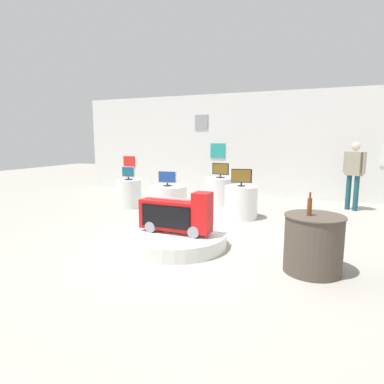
% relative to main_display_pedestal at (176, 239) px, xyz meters
% --- Properties ---
extents(ground_plane, '(30.00, 30.00, 0.00)m').
position_rel_main_display_pedestal_xyz_m(ground_plane, '(0.24, -0.02, -0.11)').
color(ground_plane, '#9E998E').
extents(back_wall_display, '(11.79, 0.13, 3.16)m').
position_rel_main_display_pedestal_xyz_m(back_wall_display, '(0.25, 5.29, 1.47)').
color(back_wall_display, silver).
rests_on(back_wall_display, ground).
extents(main_display_pedestal, '(1.69, 1.69, 0.23)m').
position_rel_main_display_pedestal_xyz_m(main_display_pedestal, '(0.00, 0.00, 0.00)').
color(main_display_pedestal, silver).
rests_on(main_display_pedestal, ground).
extents(novelty_firetruck_tv, '(1.23, 0.39, 0.71)m').
position_rel_main_display_pedestal_xyz_m(novelty_firetruck_tv, '(0.02, -0.01, 0.41)').
color(novelty_firetruck_tv, gray).
rests_on(novelty_firetruck_tv, main_display_pedestal).
extents(display_pedestal_left_rear, '(0.84, 0.84, 0.73)m').
position_rel_main_display_pedestal_xyz_m(display_pedestal_left_rear, '(-0.34, 3.75, 0.25)').
color(display_pedestal_left_rear, silver).
rests_on(display_pedestal_left_rear, ground).
extents(tv_on_left_rear, '(0.49, 0.24, 0.40)m').
position_rel_main_display_pedestal_xyz_m(tv_on_left_rear, '(-0.34, 3.74, 0.82)').
color(tv_on_left_rear, black).
rests_on(tv_on_left_rear, display_pedestal_left_rear).
extents(display_pedestal_center_rear, '(0.73, 0.73, 0.73)m').
position_rel_main_display_pedestal_xyz_m(display_pedestal_center_rear, '(0.56, 2.33, 0.25)').
color(display_pedestal_center_rear, silver).
rests_on(display_pedestal_center_rear, ground).
extents(tv_on_center_rear, '(0.45, 0.16, 0.39)m').
position_rel_main_display_pedestal_xyz_m(tv_on_center_rear, '(0.56, 2.32, 0.83)').
color(tv_on_center_rear, black).
rests_on(tv_on_center_rear, display_pedestal_center_rear).
extents(display_pedestal_right_rear, '(0.87, 0.87, 0.73)m').
position_rel_main_display_pedestal_xyz_m(display_pedestal_right_rear, '(-0.98, 1.76, 0.25)').
color(display_pedestal_right_rear, silver).
rests_on(display_pedestal_right_rear, ground).
extents(tv_on_right_rear, '(0.43, 0.20, 0.34)m').
position_rel_main_display_pedestal_xyz_m(tv_on_right_rear, '(-0.98, 1.76, 0.79)').
color(tv_on_right_rear, black).
rests_on(tv_on_right_rear, display_pedestal_right_rear).
extents(display_pedestal_far_right, '(0.64, 0.64, 0.73)m').
position_rel_main_display_pedestal_xyz_m(display_pedestal_far_right, '(-2.43, 2.44, 0.25)').
color(display_pedestal_far_right, silver).
rests_on(display_pedestal_far_right, ground).
extents(tv_on_far_right, '(0.38, 0.21, 0.34)m').
position_rel_main_display_pedestal_xyz_m(tv_on_far_right, '(-2.43, 2.43, 0.79)').
color(tv_on_far_right, black).
rests_on(tv_on_far_right, display_pedestal_far_right).
extents(side_table_round, '(0.78, 0.78, 0.77)m').
position_rel_main_display_pedestal_xyz_m(side_table_round, '(2.13, -0.30, 0.28)').
color(side_table_round, '#4C4238').
rests_on(side_table_round, ground).
extents(bottle_on_side_table, '(0.06, 0.06, 0.31)m').
position_rel_main_display_pedestal_xyz_m(bottle_on_side_table, '(2.06, -0.34, 0.78)').
color(bottle_on_side_table, brown).
rests_on(bottle_on_side_table, side_table_round).
extents(shopper_browsing_near_truck, '(0.48, 0.38, 1.69)m').
position_rel_main_display_pedestal_xyz_m(shopper_browsing_near_truck, '(2.96, 4.19, 0.88)').
color(shopper_browsing_near_truck, '#194751').
rests_on(shopper_browsing_near_truck, ground).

